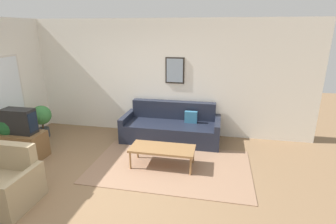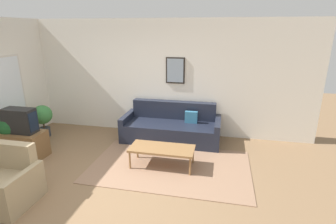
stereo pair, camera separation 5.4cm
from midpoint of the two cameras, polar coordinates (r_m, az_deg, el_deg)
name	(u,v)px [view 1 (the left image)]	position (r m, az deg, el deg)	size (l,w,h in m)	color
ground_plane	(96,190)	(4.54, -15.78, -16.01)	(16.00, 16.00, 0.00)	#846647
area_rug	(170,166)	(5.02, 0.20, -11.68)	(2.94, 1.80, 0.01)	#937056
wall_back	(142,77)	(6.38, -5.90, 7.50)	(8.00, 0.09, 2.70)	white
couch	(171,128)	(6.04, 0.48, -3.46)	(2.20, 0.90, 0.85)	#1E2333
coffee_table	(162,149)	(4.87, -1.55, -8.11)	(1.19, 0.52, 0.38)	olive
tv_stand	(23,145)	(5.98, -29.20, -6.35)	(0.83, 0.49, 0.53)	brown
tv	(19,121)	(5.81, -29.93, -1.74)	(0.62, 0.28, 0.49)	black
armchair	(6,186)	(4.63, -32.07, -13.47)	(0.82, 0.76, 0.84)	tan
potted_plant_tall	(13,127)	(6.10, -30.96, -2.91)	(0.57, 0.57, 0.91)	beige
potted_plant_by_window	(42,118)	(6.83, -26.00, -1.09)	(0.45, 0.45, 0.76)	#383D42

